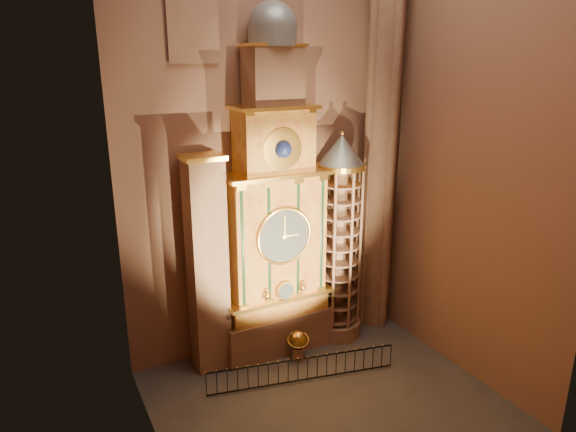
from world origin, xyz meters
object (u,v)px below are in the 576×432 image
portrait_tower (207,265)px  iron_railing (303,370)px  astronomical_clock (275,222)px  stair_turret (339,240)px  celestial_globe (298,343)px

portrait_tower → iron_railing: 6.41m
astronomical_clock → iron_railing: size_ratio=1.96×
astronomical_clock → stair_turret: astronomical_clock is taller
astronomical_clock → celestial_globe: astronomical_clock is taller
astronomical_clock → stair_turret: bearing=-4.3°
astronomical_clock → stair_turret: size_ratio=1.55×
portrait_tower → stair_turret: bearing=-2.3°
iron_railing → astronomical_clock: bearing=86.1°
stair_turret → celestial_globe: (-3.04, -1.28, -4.35)m
portrait_tower → iron_railing: portrait_tower is taller
portrait_tower → iron_railing: (3.18, -3.26, -4.51)m
astronomical_clock → portrait_tower: 3.73m
astronomical_clock → celestial_globe: size_ratio=10.96×
iron_railing → stair_turret: bearing=38.7°
portrait_tower → celestial_globe: portrait_tower is taller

